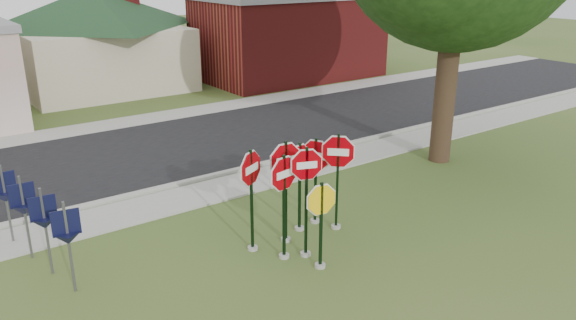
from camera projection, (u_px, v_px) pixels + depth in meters
ground at (339, 268)px, 12.41m from camera, size 120.00×120.00×0.00m
sidewalk_near at (218, 190)px, 16.61m from camera, size 60.00×1.60×0.06m
road at (156, 151)px, 20.06m from camera, size 60.00×7.00×0.04m
sidewalk_far at (115, 124)px, 23.35m from camera, size 60.00×1.60×0.06m
curb at (202, 179)px, 17.37m from camera, size 60.00×0.20×0.14m
stop_sign_center at (306, 187)px, 12.40m from camera, size 0.95×0.38×2.73m
stop_sign_yellow at (321, 216)px, 12.06m from camera, size 0.97×0.24×2.12m
stop_sign_left at (284, 192)px, 12.34m from camera, size 1.07×0.24×2.60m
stop_sign_right at (338, 168)px, 13.76m from camera, size 0.83×0.80×2.62m
stop_sign_back_right at (300, 176)px, 13.73m from camera, size 0.98×0.24×2.41m
stop_sign_back_left at (286, 177)px, 13.08m from camera, size 1.15×0.24×2.66m
stop_sign_far_right at (316, 169)px, 14.13m from camera, size 0.54×0.98×2.40m
stop_sign_far_left at (251, 186)px, 12.68m from camera, size 1.01×0.51×2.60m
route_sign_row at (24, 209)px, 12.48m from camera, size 1.43×4.63×2.00m
building_house at (94, 18)px, 29.14m from camera, size 11.60×11.60×6.20m
building_brick at (289, 35)px, 32.38m from camera, size 10.20×6.20×4.75m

